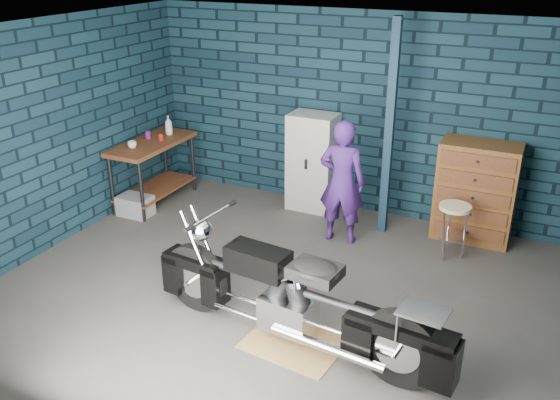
% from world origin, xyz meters
% --- Properties ---
extents(ground, '(6.00, 6.00, 0.00)m').
position_xyz_m(ground, '(0.00, 0.00, 0.00)').
color(ground, '#464442').
rests_on(ground, ground).
extents(room_walls, '(6.02, 5.01, 2.71)m').
position_xyz_m(room_walls, '(0.00, 0.55, 1.90)').
color(room_walls, black).
rests_on(room_walls, ground).
extents(support_post, '(0.10, 0.10, 2.70)m').
position_xyz_m(support_post, '(0.55, 1.95, 1.35)').
color(support_post, '#12283A').
rests_on(support_post, ground).
extents(workbench, '(0.60, 1.40, 0.91)m').
position_xyz_m(workbench, '(-2.68, 1.46, 0.46)').
color(workbench, brown).
rests_on(workbench, ground).
extents(drip_mat, '(0.95, 0.76, 0.01)m').
position_xyz_m(drip_mat, '(0.49, -0.74, 0.00)').
color(drip_mat, olive).
rests_on(drip_mat, ground).
extents(motorcycle, '(2.61, 0.97, 1.13)m').
position_xyz_m(motorcycle, '(0.49, -0.74, 0.56)').
color(motorcycle, black).
rests_on(motorcycle, ground).
extents(person, '(0.60, 0.43, 1.56)m').
position_xyz_m(person, '(0.14, 1.47, 0.78)').
color(person, '#46207A').
rests_on(person, ground).
extents(storage_bin, '(0.45, 0.32, 0.28)m').
position_xyz_m(storage_bin, '(-2.66, 0.96, 0.14)').
color(storage_bin, gray).
rests_on(storage_bin, ground).
extents(locker, '(0.63, 0.45, 1.36)m').
position_xyz_m(locker, '(-0.57, 2.23, 0.68)').
color(locker, silver).
rests_on(locker, ground).
extents(tool_chest, '(0.94, 0.52, 1.25)m').
position_xyz_m(tool_chest, '(1.61, 2.23, 0.63)').
color(tool_chest, brown).
rests_on(tool_chest, ground).
extents(shop_stool, '(0.39, 0.39, 0.67)m').
position_xyz_m(shop_stool, '(1.48, 1.60, 0.34)').
color(shop_stool, beige).
rests_on(shop_stool, ground).
extents(cup_a, '(0.16, 0.16, 0.09)m').
position_xyz_m(cup_a, '(-2.74, 1.12, 0.96)').
color(cup_a, beige).
rests_on(cup_a, workbench).
extents(mug_purple, '(0.10, 0.10, 0.11)m').
position_xyz_m(mug_purple, '(-2.81, 1.56, 0.96)').
color(mug_purple, '#641B6F').
rests_on(mug_purple, workbench).
extents(mug_red, '(0.09, 0.09, 0.10)m').
position_xyz_m(mug_red, '(-2.58, 1.55, 0.96)').
color(mug_red, maroon).
rests_on(mug_red, workbench).
extents(bottle, '(0.13, 0.13, 0.28)m').
position_xyz_m(bottle, '(-2.65, 1.85, 1.05)').
color(bottle, gray).
rests_on(bottle, workbench).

